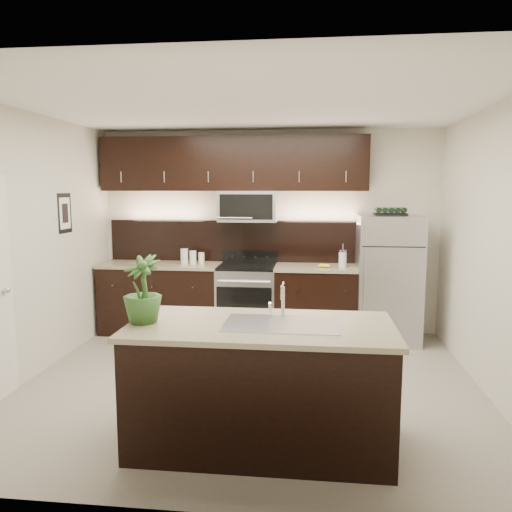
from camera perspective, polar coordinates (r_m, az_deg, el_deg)
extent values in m
plane|color=gray|center=(5.12, -0.69, -14.45)|extent=(4.50, 4.50, 0.00)
cube|color=beige|center=(6.75, 1.42, 2.78)|extent=(4.50, 0.02, 2.70)
cube|color=beige|center=(2.83, -5.81, -4.19)|extent=(4.50, 0.02, 2.70)
cube|color=beige|center=(5.53, -24.53, 0.98)|extent=(0.02, 4.00, 2.70)
cube|color=beige|center=(5.02, 25.69, 0.30)|extent=(0.02, 4.00, 2.70)
cube|color=white|center=(4.80, -0.74, 16.92)|extent=(4.50, 4.00, 0.02)
sphere|color=silver|center=(5.15, -26.58, -3.53)|extent=(0.06, 0.06, 0.06)
cube|color=black|center=(6.15, -21.00, 4.59)|extent=(0.01, 0.32, 0.46)
cube|color=white|center=(6.15, -20.97, 4.59)|extent=(0.00, 0.24, 0.36)
cube|color=black|center=(6.86, -10.74, -4.88)|extent=(1.57, 0.62, 0.90)
cube|color=black|center=(6.56, 7.36, -5.39)|extent=(1.16, 0.62, 0.90)
cube|color=#B2B2B7|center=(6.62, -1.01, -5.22)|extent=(0.76, 0.62, 0.90)
cube|color=black|center=(6.53, -1.02, -1.24)|extent=(0.76, 0.60, 0.03)
cube|color=beige|center=(6.78, -10.84, -1.00)|extent=(1.59, 0.65, 0.04)
cube|color=beige|center=(6.47, 7.43, -1.33)|extent=(1.18, 0.65, 0.04)
cube|color=black|center=(6.81, -2.42, 1.71)|extent=(3.49, 0.02, 0.56)
cube|color=#B2B2B7|center=(6.56, -0.91, 5.70)|extent=(0.76, 0.40, 0.40)
cube|color=black|center=(6.63, -2.67, 10.46)|extent=(3.49, 0.33, 0.70)
cube|color=black|center=(3.88, 0.55, -14.75)|extent=(1.90, 0.90, 0.90)
cube|color=beige|center=(3.72, 0.56, -8.05)|extent=(1.96, 0.96, 0.04)
cube|color=silver|center=(3.70, 2.89, -7.73)|extent=(0.84, 0.50, 0.01)
cylinder|color=silver|center=(3.88, 3.10, -5.28)|extent=(0.03, 0.03, 0.24)
cylinder|color=silver|center=(3.78, 3.05, -3.30)|extent=(0.02, 0.14, 0.02)
cylinder|color=silver|center=(3.72, 2.98, -4.26)|extent=(0.02, 0.02, 0.10)
cube|color=#B2B2B7|center=(6.50, 14.84, -2.56)|extent=(0.77, 0.70, 1.60)
cube|color=black|center=(6.41, 15.09, 4.63)|extent=(0.40, 0.24, 0.03)
cylinder|color=black|center=(6.39, 13.77, 5.10)|extent=(0.07, 0.23, 0.07)
cylinder|color=black|center=(6.40, 14.44, 5.08)|extent=(0.07, 0.23, 0.07)
cylinder|color=black|center=(6.41, 15.11, 5.06)|extent=(0.07, 0.23, 0.07)
cylinder|color=black|center=(6.42, 15.77, 5.04)|extent=(0.07, 0.23, 0.07)
cylinder|color=black|center=(6.43, 16.44, 5.02)|extent=(0.07, 0.23, 0.07)
imported|color=#2C5522|center=(3.79, -12.86, -3.72)|extent=(0.36, 0.36, 0.50)
cylinder|color=silver|center=(6.62, -8.19, -0.06)|extent=(0.10, 0.10, 0.21)
cylinder|color=silver|center=(6.64, -7.22, -0.17)|extent=(0.09, 0.09, 0.17)
cylinder|color=silver|center=(6.66, -6.26, -0.24)|extent=(0.08, 0.08, 0.15)
cylinder|color=silver|center=(6.42, 9.87, -0.40)|extent=(0.10, 0.10, 0.19)
cylinder|color=silver|center=(6.40, 9.89, 0.55)|extent=(0.10, 0.10, 0.02)
cylinder|color=silver|center=(6.40, 9.90, 0.98)|extent=(0.01, 0.01, 0.08)
ellipsoid|color=yellow|center=(6.39, 7.49, -1.06)|extent=(0.18, 0.16, 0.05)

